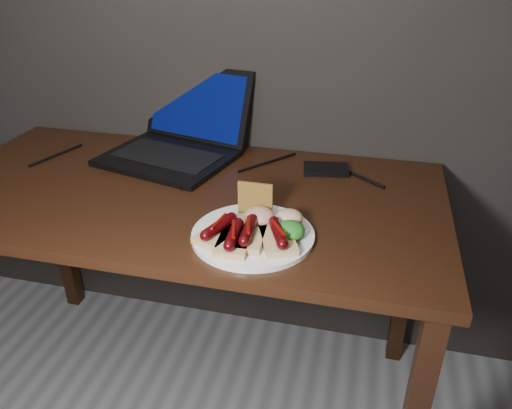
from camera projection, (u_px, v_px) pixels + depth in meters
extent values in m
cube|color=black|center=(183.00, 195.00, 1.36)|extent=(1.40, 0.70, 0.03)
cube|color=black|center=(61.00, 228.00, 1.94)|extent=(0.05, 0.05, 0.72)
cube|color=black|center=(406.00, 276.00, 1.67)|extent=(0.05, 0.05, 0.72)
cube|color=black|center=(167.00, 158.00, 1.53)|extent=(0.43, 0.37, 0.02)
cube|color=black|center=(167.00, 155.00, 1.52)|extent=(0.34, 0.23, 0.00)
cube|color=black|center=(198.00, 104.00, 1.61)|extent=(0.38, 0.18, 0.23)
cube|color=#080957|center=(198.00, 104.00, 1.61)|extent=(0.34, 0.15, 0.20)
cube|color=black|center=(326.00, 169.00, 1.46)|extent=(0.14, 0.10, 0.02)
cylinder|color=black|center=(168.00, 177.00, 1.42)|extent=(0.14, 0.13, 0.01)
cylinder|color=black|center=(268.00, 162.00, 1.51)|extent=(0.14, 0.18, 0.01)
cylinder|color=black|center=(365.00, 179.00, 1.41)|extent=(0.11, 0.09, 0.01)
cylinder|color=black|center=(56.00, 155.00, 1.56)|extent=(0.07, 0.19, 0.01)
cylinder|color=silver|center=(253.00, 235.00, 1.15)|extent=(0.32, 0.32, 0.01)
cube|color=#E3B785|center=(219.00, 234.00, 1.12)|extent=(0.11, 0.13, 0.02)
cylinder|color=#440407|center=(219.00, 226.00, 1.11)|extent=(0.06, 0.10, 0.02)
sphere|color=#440407|center=(205.00, 236.00, 1.08)|extent=(0.03, 0.02, 0.02)
sphere|color=#440407|center=(232.00, 217.00, 1.15)|extent=(0.03, 0.02, 0.02)
cylinder|color=#660704|center=(219.00, 221.00, 1.11)|extent=(0.02, 0.07, 0.01)
cube|color=#E3B785|center=(248.00, 238.00, 1.11)|extent=(0.08, 0.12, 0.02)
cylinder|color=#440407|center=(248.00, 230.00, 1.10)|extent=(0.03, 0.10, 0.02)
sphere|color=#440407|center=(244.00, 241.00, 1.06)|extent=(0.03, 0.02, 0.02)
sphere|color=#440407|center=(252.00, 219.00, 1.14)|extent=(0.03, 0.02, 0.02)
cylinder|color=#660704|center=(248.00, 225.00, 1.09)|extent=(0.03, 0.07, 0.01)
cube|color=#E3B785|center=(278.00, 240.00, 1.10)|extent=(0.11, 0.13, 0.02)
cylinder|color=#440407|center=(278.00, 232.00, 1.09)|extent=(0.06, 0.10, 0.02)
sphere|color=#440407|center=(283.00, 244.00, 1.05)|extent=(0.03, 0.02, 0.02)
sphere|color=#440407|center=(274.00, 221.00, 1.13)|extent=(0.03, 0.02, 0.02)
cylinder|color=#660704|center=(278.00, 228.00, 1.09)|extent=(0.05, 0.06, 0.01)
cube|color=#E3B785|center=(234.00, 242.00, 1.09)|extent=(0.08, 0.12, 0.02)
cylinder|color=#440407|center=(234.00, 234.00, 1.08)|extent=(0.03, 0.10, 0.02)
sphere|color=#440407|center=(229.00, 246.00, 1.04)|extent=(0.03, 0.02, 0.02)
sphere|color=#440407|center=(238.00, 223.00, 1.13)|extent=(0.03, 0.02, 0.02)
cylinder|color=#660704|center=(234.00, 229.00, 1.08)|extent=(0.03, 0.07, 0.01)
cube|color=olive|center=(255.00, 199.00, 1.20)|extent=(0.09, 0.01, 0.08)
ellipsoid|color=#105017|center=(289.00, 230.00, 1.12)|extent=(0.07, 0.07, 0.04)
ellipsoid|color=maroon|center=(259.00, 216.00, 1.17)|extent=(0.07, 0.07, 0.04)
ellipsoid|color=beige|center=(289.00, 218.00, 1.17)|extent=(0.06, 0.06, 0.04)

